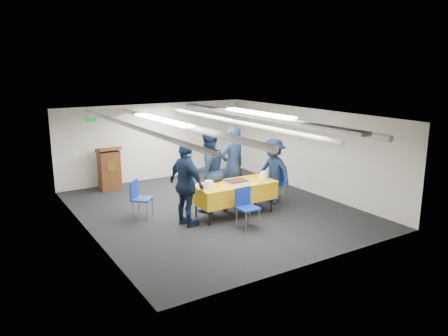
{
  "coord_description": "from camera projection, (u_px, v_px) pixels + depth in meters",
  "views": [
    {
      "loc": [
        -5.13,
        -8.73,
        3.44
      ],
      "look_at": [
        0.17,
        -0.2,
        1.05
      ],
      "focal_mm": 35.0,
      "sensor_mm": 36.0,
      "label": 1
    }
  ],
  "objects": [
    {
      "name": "ground",
      "position": [
        214.0,
        209.0,
        10.65
      ],
      "size": [
        7.0,
        7.0,
        0.0
      ],
      "primitive_type": "plane",
      "color": "black",
      "rests_on": "ground"
    },
    {
      "name": "room_shell",
      "position": [
        208.0,
        133.0,
        10.61
      ],
      "size": [
        6.0,
        7.0,
        2.3
      ],
      "color": "silver",
      "rests_on": "ground"
    },
    {
      "name": "serving_table",
      "position": [
        234.0,
        192.0,
        10.13
      ],
      "size": [
        1.94,
        0.86,
        0.77
      ],
      "color": "black",
      "rests_on": "ground"
    },
    {
      "name": "sheet_cake",
      "position": [
        236.0,
        182.0,
        10.01
      ],
      "size": [
        0.51,
        0.39,
        0.09
      ],
      "color": "white",
      "rests_on": "serving_table"
    },
    {
      "name": "plate_stack_left",
      "position": [
        209.0,
        185.0,
        9.66
      ],
      "size": [
        0.22,
        0.22,
        0.16
      ],
      "color": "white",
      "rests_on": "serving_table"
    },
    {
      "name": "plate_stack_right",
      "position": [
        263.0,
        175.0,
        10.43
      ],
      "size": [
        0.2,
        0.2,
        0.18
      ],
      "color": "white",
      "rests_on": "serving_table"
    },
    {
      "name": "podium",
      "position": [
        109.0,
        168.0,
        12.2
      ],
      "size": [
        0.62,
        0.53,
        1.25
      ],
      "color": "brown",
      "rests_on": "ground"
    },
    {
      "name": "chair_near",
      "position": [
        246.0,
        203.0,
        9.36
      ],
      "size": [
        0.43,
        0.43,
        0.87
      ],
      "color": "gray",
      "rests_on": "ground"
    },
    {
      "name": "chair_right",
      "position": [
        278.0,
        180.0,
        11.29
      ],
      "size": [
        0.59,
        0.59,
        0.87
      ],
      "color": "gray",
      "rests_on": "ground"
    },
    {
      "name": "chair_left",
      "position": [
        139.0,
        195.0,
        9.95
      ],
      "size": [
        0.59,
        0.59,
        0.87
      ],
      "color": "gray",
      "rests_on": "ground"
    },
    {
      "name": "sailor_a",
      "position": [
        233.0,
        166.0,
        10.86
      ],
      "size": [
        0.77,
        0.56,
        1.96
      ],
      "primitive_type": "imported",
      "rotation": [
        0.0,
        0.0,
        3.27
      ],
      "color": "black",
      "rests_on": "ground"
    },
    {
      "name": "sailor_b",
      "position": [
        208.0,
        171.0,
        10.32
      ],
      "size": [
        0.99,
        0.78,
        1.97
      ],
      "primitive_type": "imported",
      "rotation": [
        0.0,
        0.0,
        3.18
      ],
      "color": "black",
      "rests_on": "ground"
    },
    {
      "name": "sailor_c",
      "position": [
        187.0,
        184.0,
        9.37
      ],
      "size": [
        0.65,
        1.15,
        1.86
      ],
      "primitive_type": "imported",
      "rotation": [
        0.0,
        0.0,
        1.76
      ],
      "color": "black",
      "rests_on": "ground"
    },
    {
      "name": "sailor_d",
      "position": [
        273.0,
        171.0,
        10.96
      ],
      "size": [
        0.8,
        1.16,
        1.65
      ],
      "primitive_type": "imported",
      "rotation": [
        0.0,
        0.0,
        -1.39
      ],
      "color": "black",
      "rests_on": "ground"
    }
  ]
}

